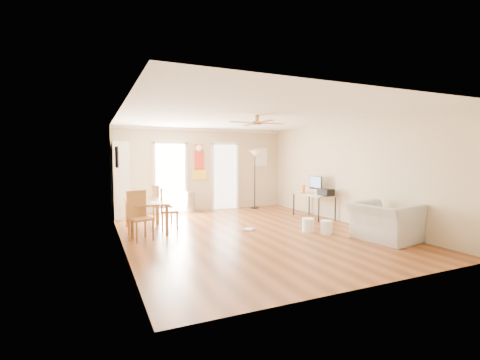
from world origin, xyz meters
name	(u,v)px	position (x,y,z in m)	size (l,w,h in m)	color
floor	(251,232)	(0.00, 0.00, 0.00)	(7.00, 7.00, 0.00)	brown
ceiling	(251,116)	(0.00, 0.00, 2.60)	(5.50, 7.00, 0.00)	silver
wall_back	(203,170)	(0.00, 3.50, 1.30)	(5.50, 0.04, 2.60)	beige
wall_front	(370,189)	(0.00, -3.50, 1.30)	(5.50, 0.04, 2.60)	beige
wall_left	(121,178)	(-2.75, 0.00, 1.30)	(0.04, 7.00, 2.60)	beige
wall_right	(347,173)	(2.75, 0.00, 1.30)	(0.04, 7.00, 2.60)	beige
crown_molding	(251,118)	(0.00, 0.00, 2.56)	(5.50, 7.00, 0.08)	white
kitchen_doorway	(170,178)	(-1.05, 3.48, 1.05)	(0.90, 0.10, 2.10)	white
bathroom_doorway	(225,177)	(0.75, 3.48, 1.05)	(0.80, 0.10, 2.10)	white
wall_decal	(199,162)	(-0.13, 3.48, 1.55)	(0.46, 0.03, 1.10)	red
ac_grille	(260,157)	(2.05, 3.47, 1.70)	(0.50, 0.04, 0.60)	white
framed_poster	(117,157)	(-2.73, 1.40, 1.70)	(0.04, 0.66, 0.48)	black
ceiling_fan	(257,123)	(0.00, -0.30, 2.43)	(1.24, 1.24, 0.20)	#593819
bookshelf	(120,180)	(-2.52, 3.19, 1.06)	(0.42, 0.96, 2.12)	white
dining_table	(146,216)	(-2.15, 1.09, 0.35)	(0.84, 1.40, 0.70)	#9F6333
dining_chair_right_a	(162,204)	(-1.60, 1.95, 0.49)	(0.40, 0.40, 0.98)	#94542F
dining_chair_right_b	(170,209)	(-1.60, 1.09, 0.49)	(0.40, 0.40, 0.98)	#9A5E31
dining_chair_near	(141,216)	(-2.37, 0.26, 0.50)	(0.41, 0.41, 1.00)	olive
trash_can	(190,202)	(-0.50, 3.23, 0.32)	(0.29, 0.29, 0.64)	silver
torchiere_lamp	(255,180)	(1.68, 3.17, 0.95)	(0.36, 0.36, 1.90)	black
computer_desk	(314,206)	(2.39, 0.90, 0.33)	(0.62, 1.25, 0.67)	tan
imac	(316,185)	(2.47, 0.93, 0.92)	(0.07, 0.54, 0.50)	black
keyboard	(315,195)	(2.20, 0.59, 0.68)	(0.14, 0.44, 0.02)	silver
printer	(326,192)	(2.45, 0.45, 0.76)	(0.30, 0.35, 0.18)	black
orange_bottle	(304,189)	(2.30, 1.26, 0.78)	(0.08, 0.08, 0.23)	#EA5414
wastebasket_a	(308,225)	(1.21, -0.49, 0.16)	(0.27, 0.27, 0.31)	white
wastebasket_b	(326,227)	(1.47, -0.81, 0.15)	(0.26, 0.26, 0.30)	white
floor_cloth	(249,229)	(0.05, 0.21, 0.02)	(0.27, 0.21, 0.04)	#AAAAA4
armchair	(384,222)	(2.15, -1.79, 0.39)	(1.19, 1.04, 0.77)	#ADADA7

